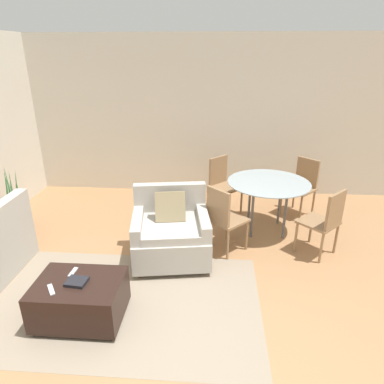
# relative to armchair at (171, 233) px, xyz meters

# --- Properties ---
(ground_plane) EXTENTS (20.00, 20.00, 0.00)m
(ground_plane) POSITION_rel_armchair_xyz_m (0.09, -1.50, -0.35)
(ground_plane) COLOR #A3754C
(wall_back) EXTENTS (12.00, 0.06, 2.75)m
(wall_back) POSITION_rel_armchair_xyz_m (0.09, 2.35, 1.02)
(wall_back) COLOR beige
(wall_back) RESTS_ON ground_plane
(area_rug) EXTENTS (2.80, 1.78, 0.01)m
(area_rug) POSITION_rel_armchair_xyz_m (-0.37, -0.89, -0.35)
(area_rug) COLOR gray
(area_rug) RESTS_ON ground_plane
(armchair) EXTENTS (1.04, 0.98, 0.89)m
(armchair) POSITION_rel_armchair_xyz_m (0.00, 0.00, 0.00)
(armchair) COLOR #B2ADA3
(armchair) RESTS_ON ground_plane
(ottoman) EXTENTS (0.83, 0.61, 0.42)m
(ottoman) POSITION_rel_armchair_xyz_m (-0.74, -1.13, -0.12)
(ottoman) COLOR black
(ottoman) RESTS_ON ground_plane
(book_stack) EXTENTS (0.20, 0.18, 0.03)m
(book_stack) POSITION_rel_armchair_xyz_m (-0.74, -1.15, 0.09)
(book_stack) COLOR black
(book_stack) RESTS_ON ottoman
(tv_remote_primary) EXTENTS (0.05, 0.15, 0.01)m
(tv_remote_primary) POSITION_rel_armchair_xyz_m (-0.84, -0.99, 0.08)
(tv_remote_primary) COLOR #B7B7BC
(tv_remote_primary) RESTS_ON ottoman
(tv_remote_secondary) EXTENTS (0.13, 0.16, 0.01)m
(tv_remote_secondary) POSITION_rel_armchair_xyz_m (-0.94, -1.27, 0.08)
(tv_remote_secondary) COLOR #B7B7BC
(tv_remote_secondary) RESTS_ON ottoman
(potted_plant) EXTENTS (0.36, 0.36, 0.98)m
(potted_plant) POSITION_rel_armchair_xyz_m (-2.33, 0.58, -0.12)
(potted_plant) COLOR maroon
(potted_plant) RESTS_ON ground_plane
(dining_table) EXTENTS (1.16, 1.16, 0.75)m
(dining_table) POSITION_rel_armchair_xyz_m (1.28, 0.83, 0.32)
(dining_table) COLOR #99A8AD
(dining_table) RESTS_ON ground_plane
(dining_chair_near_left) EXTENTS (0.59, 0.59, 0.90)m
(dining_chair_near_left) POSITION_rel_armchair_xyz_m (0.65, 0.20, 0.16)
(dining_chair_near_left) COLOR #93704C
(dining_chair_near_left) RESTS_ON ground_plane
(dining_chair_near_right) EXTENTS (0.59, 0.59, 0.90)m
(dining_chair_near_right) POSITION_rel_armchair_xyz_m (1.92, 0.20, 0.16)
(dining_chair_near_right) COLOR #93704C
(dining_chair_near_right) RESTS_ON ground_plane
(dining_chair_far_left) EXTENTS (0.59, 0.59, 0.90)m
(dining_chair_far_left) POSITION_rel_armchair_xyz_m (0.65, 1.47, 0.16)
(dining_chair_far_left) COLOR #93704C
(dining_chair_far_left) RESTS_ON ground_plane
(dining_chair_far_right) EXTENTS (0.59, 0.59, 0.90)m
(dining_chair_far_right) POSITION_rel_armchair_xyz_m (1.92, 1.47, 0.16)
(dining_chair_far_right) COLOR #93704C
(dining_chair_far_right) RESTS_ON ground_plane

